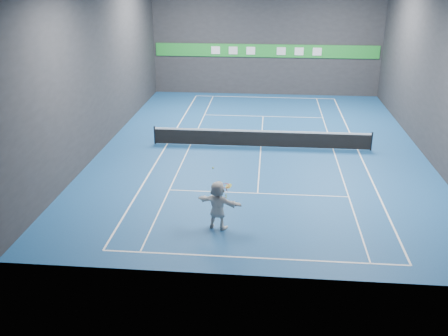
# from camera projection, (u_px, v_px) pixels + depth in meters

# --- Properties ---
(ground) EXTENTS (26.00, 26.00, 0.00)m
(ground) POSITION_uv_depth(u_px,v_px,m) (261.00, 147.00, 28.75)
(ground) COLOR navy
(ground) RESTS_ON ground
(wall_back) EXTENTS (18.00, 0.10, 9.00)m
(wall_back) POSITION_uv_depth(u_px,v_px,m) (266.00, 38.00, 39.08)
(wall_back) COLOR #27282A
(wall_back) RESTS_ON ground
(wall_front) EXTENTS (18.00, 0.10, 9.00)m
(wall_front) POSITION_uv_depth(u_px,v_px,m) (255.00, 150.00, 15.06)
(wall_front) COLOR #27282A
(wall_front) RESTS_ON ground
(wall_left) EXTENTS (0.10, 26.00, 9.00)m
(wall_left) POSITION_uv_depth(u_px,v_px,m) (102.00, 66.00, 27.84)
(wall_left) COLOR #27282A
(wall_left) RESTS_ON ground
(wall_right) EXTENTS (0.10, 26.00, 9.00)m
(wall_right) POSITION_uv_depth(u_px,v_px,m) (434.00, 72.00, 26.30)
(wall_right) COLOR #27282A
(wall_right) RESTS_ON ground
(baseline_near) EXTENTS (10.98, 0.08, 0.01)m
(baseline_near) POSITION_uv_depth(u_px,v_px,m) (253.00, 258.00, 17.77)
(baseline_near) COLOR white
(baseline_near) RESTS_ON ground
(baseline_far) EXTENTS (10.98, 0.08, 0.01)m
(baseline_far) POSITION_uv_depth(u_px,v_px,m) (264.00, 97.00, 39.73)
(baseline_far) COLOR white
(baseline_far) RESTS_ON ground
(sideline_doubles_left) EXTENTS (0.08, 23.78, 0.01)m
(sideline_doubles_left) POSITION_uv_depth(u_px,v_px,m) (167.00, 144.00, 29.22)
(sideline_doubles_left) COLOR white
(sideline_doubles_left) RESTS_ON ground
(sideline_doubles_right) EXTENTS (0.08, 23.78, 0.01)m
(sideline_doubles_right) POSITION_uv_depth(u_px,v_px,m) (358.00, 150.00, 28.28)
(sideline_doubles_right) COLOR white
(sideline_doubles_right) RESTS_ON ground
(sideline_singles_left) EXTENTS (0.06, 23.78, 0.01)m
(sideline_singles_left) POSITION_uv_depth(u_px,v_px,m) (190.00, 145.00, 29.10)
(sideline_singles_left) COLOR white
(sideline_singles_left) RESTS_ON ground
(sideline_singles_right) EXTENTS (0.06, 23.78, 0.01)m
(sideline_singles_right) POSITION_uv_depth(u_px,v_px,m) (333.00, 149.00, 28.40)
(sideline_singles_right) COLOR white
(sideline_singles_right) RESTS_ON ground
(service_line_near) EXTENTS (8.23, 0.06, 0.01)m
(service_line_near) POSITION_uv_depth(u_px,v_px,m) (258.00, 193.00, 22.84)
(service_line_near) COLOR white
(service_line_near) RESTS_ON ground
(service_line_far) EXTENTS (8.23, 0.06, 0.01)m
(service_line_far) POSITION_uv_depth(u_px,v_px,m) (263.00, 116.00, 34.66)
(service_line_far) COLOR white
(service_line_far) RESTS_ON ground
(center_service_line) EXTENTS (0.06, 12.80, 0.01)m
(center_service_line) POSITION_uv_depth(u_px,v_px,m) (261.00, 147.00, 28.75)
(center_service_line) COLOR white
(center_service_line) RESTS_ON ground
(player) EXTENTS (1.95, 1.14, 2.00)m
(player) POSITION_uv_depth(u_px,v_px,m) (218.00, 205.00, 19.46)
(player) COLOR silver
(player) RESTS_ON ground
(tennis_ball) EXTENTS (0.07, 0.07, 0.07)m
(tennis_ball) POSITION_uv_depth(u_px,v_px,m) (213.00, 168.00, 19.14)
(tennis_ball) COLOR #D1E225
(tennis_ball) RESTS_ON player
(tennis_net) EXTENTS (12.50, 0.10, 1.07)m
(tennis_net) POSITION_uv_depth(u_px,v_px,m) (261.00, 138.00, 28.55)
(tennis_net) COLOR black
(tennis_net) RESTS_ON ground
(sponsor_banner) EXTENTS (17.64, 0.11, 1.00)m
(sponsor_banner) POSITION_uv_depth(u_px,v_px,m) (266.00, 51.00, 39.39)
(sponsor_banner) COLOR #1F912E
(sponsor_banner) RESTS_ON wall_back
(tennis_racket) EXTENTS (0.47, 0.36, 0.62)m
(tennis_racket) POSITION_uv_depth(u_px,v_px,m) (226.00, 187.00, 19.19)
(tennis_racket) COLOR red
(tennis_racket) RESTS_ON player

